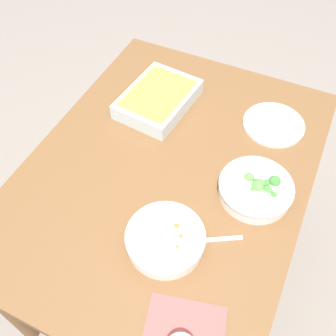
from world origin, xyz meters
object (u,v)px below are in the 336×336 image
Objects in this scene: baking_dish at (158,98)px; spoon_by_broccoli at (245,184)px; stew_bowl at (165,239)px; side_plate at (274,124)px; spoon_by_stew at (204,240)px; broccoli_bowl at (256,188)px.

spoon_by_broccoli is (0.21, 0.41, -0.03)m from baking_dish.
spoon_by_broccoli is at bearing 154.61° from stew_bowl.
stew_bowl is 1.03× the size of side_plate.
side_plate is at bearing 100.68° from baking_dish.
stew_bowl is 0.58m from baking_dish.
stew_bowl is 1.44× the size of spoon_by_broccoli.
baking_dish is 1.99× the size of spoon_by_stew.
broccoli_bowl is at bearing 147.00° from stew_bowl.
stew_bowl is 0.98× the size of broccoli_bowl.
spoon_by_stew is (0.22, -0.08, -0.03)m from broccoli_bowl.
baking_dish is 0.59m from spoon_by_stew.
baking_dish is 0.47m from spoon_by_broccoli.
baking_dish is 0.43m from side_plate.
side_plate is 0.54m from spoon_by_stew.
broccoli_bowl is 1.05× the size of side_plate.
broccoli_bowl is (-0.28, 0.18, -0.00)m from stew_bowl.
stew_bowl reaches higher than spoon_by_broccoli.
side_plate is (-0.59, 0.15, -0.03)m from stew_bowl.
baking_dish is at bearing -117.23° from spoon_by_broccoli.
spoon_by_stew and spoon_by_broccoli have the same top height.
spoon_by_broccoli is at bearing 169.33° from spoon_by_stew.
spoon_by_broccoli is at bearing -121.59° from broccoli_bowl.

